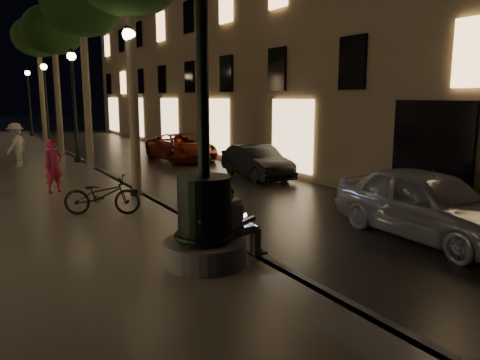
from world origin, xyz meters
TOP-DOWN VIEW (x-y plane):
  - ground at (0.00, 15.00)m, footprint 120.00×120.00m
  - cobble_lane at (3.00, 15.00)m, footprint 6.00×45.00m
  - curb_strip at (0.00, 15.00)m, footprint 0.25×45.00m
  - building_right at (10.00, 18.00)m, footprint 8.00×36.00m
  - fountain_lamppost at (-1.00, 2.00)m, footprint 1.40×1.40m
  - seated_man_laptop at (-0.39, 2.00)m, footprint 0.90×0.31m
  - tree_second at (-0.20, 14.00)m, footprint 3.00×3.00m
  - tree_third at (-0.30, 20.00)m, footprint 3.00×3.00m
  - tree_far at (-0.22, 26.00)m, footprint 3.00×3.00m
  - lamp_curb_a at (-0.30, 8.00)m, footprint 0.36×0.36m
  - lamp_curb_b at (-0.30, 16.00)m, footprint 0.36×0.36m
  - lamp_curb_c at (-0.30, 24.00)m, footprint 0.36×0.36m
  - lamp_curb_d at (-0.30, 32.00)m, footprint 0.36×0.36m
  - car_front at (4.00, 1.50)m, footprint 1.98×4.50m
  - car_second at (4.88, 9.71)m, footprint 1.58×3.80m
  - car_third at (4.38, 15.66)m, footprint 2.23×4.60m
  - pedestrian_red at (-2.22, 9.57)m, footprint 0.68×0.58m
  - pedestrian_white at (-2.68, 15.79)m, footprint 1.20×1.31m
  - bicycle at (-1.66, 6.25)m, footprint 1.89×1.39m

SIDE VIEW (x-z plane):
  - ground at x=0.00m, z-range 0.00..0.00m
  - cobble_lane at x=3.00m, z-range 0.00..0.02m
  - curb_strip at x=0.00m, z-range 0.00..0.20m
  - car_second at x=4.88m, z-range 0.00..1.22m
  - car_third at x=4.38m, z-range 0.00..1.26m
  - bicycle at x=-1.66m, z-range 0.20..1.15m
  - car_front at x=4.00m, z-range 0.00..1.51m
  - seated_man_laptop at x=-0.39m, z-range 0.24..1.52m
  - pedestrian_red at x=-2.22m, z-range 0.20..1.79m
  - pedestrian_white at x=-2.68m, z-range 0.20..1.97m
  - fountain_lamppost at x=-1.00m, z-range -1.39..3.81m
  - lamp_curb_a at x=-0.30m, z-range 0.83..5.64m
  - lamp_curb_b at x=-0.30m, z-range 0.83..5.64m
  - lamp_curb_c at x=-0.30m, z-range 0.83..5.64m
  - lamp_curb_d at x=-0.30m, z-range 0.83..5.64m
  - tree_third at x=-0.30m, z-range 2.54..9.74m
  - tree_second at x=-0.20m, z-range 2.63..10.03m
  - tree_far at x=-0.22m, z-range 2.68..10.18m
  - building_right at x=10.00m, z-range 0.00..15.00m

